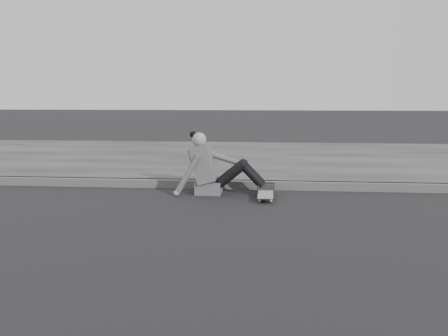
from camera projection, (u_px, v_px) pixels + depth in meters
The scene contains 5 objects.
ground at pixel (360, 242), 4.71m from camera, with size 80.00×80.00×0.00m, color black.
curb at pixel (329, 186), 7.25m from camera, with size 24.00×0.16×0.12m, color #505050.
sidewalk at pixel (312, 159), 10.22m from camera, with size 24.00×6.00×0.12m, color #3A3A3A.
skateboard at pixel (266, 193), 6.68m from camera, with size 0.20×0.78×0.09m.
seated_woman at pixel (213, 168), 6.95m from camera, with size 1.38×0.46×0.88m.
Camera 1 is at (-0.86, -4.66, 1.38)m, focal length 40.00 mm.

